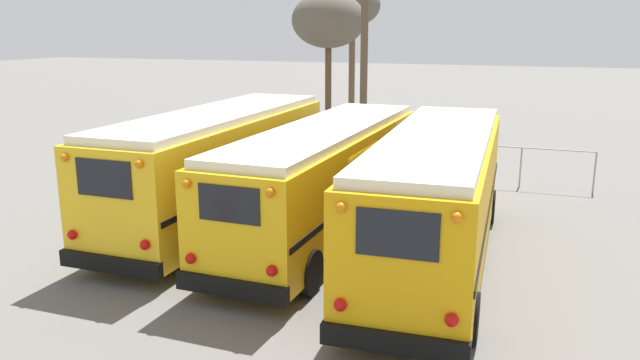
{
  "coord_description": "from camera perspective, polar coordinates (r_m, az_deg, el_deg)",
  "views": [
    {
      "loc": [
        5.3,
        -14.88,
        5.47
      ],
      "look_at": [
        0.0,
        -0.04,
        1.59
      ],
      "focal_mm": 35.0,
      "sensor_mm": 36.0,
      "label": 1
    }
  ],
  "objects": [
    {
      "name": "ground_plane",
      "position": [
        16.71,
        0.05,
        -5.27
      ],
      "size": [
        160.0,
        160.0,
        0.0
      ],
      "primitive_type": "plane",
      "color": "#66635E"
    },
    {
      "name": "school_bus_0",
      "position": [
        17.76,
        -9.22,
        1.52
      ],
      "size": [
        2.67,
        9.86,
        3.2
      ],
      "color": "yellow",
      "rests_on": "ground"
    },
    {
      "name": "school_bus_1",
      "position": [
        16.59,
        0.47,
        0.39
      ],
      "size": [
        2.72,
        10.53,
        2.95
      ],
      "color": "yellow",
      "rests_on": "ground"
    },
    {
      "name": "school_bus_2",
      "position": [
        14.69,
        10.56,
        -1.29
      ],
      "size": [
        2.84,
        10.23,
        3.13
      ],
      "color": "#E5A00C",
      "rests_on": "ground"
    },
    {
      "name": "utility_pole",
      "position": [
        28.53,
        4.07,
        12.09
      ],
      "size": [
        1.8,
        0.33,
        9.01
      ],
      "color": "brown",
      "rests_on": "ground"
    },
    {
      "name": "bare_tree_0",
      "position": [
        35.69,
        2.99,
        15.51
      ],
      "size": [
        3.08,
        3.08,
        7.8
      ],
      "color": "brown",
      "rests_on": "ground"
    },
    {
      "name": "bare_tree_1",
      "position": [
        32.18,
        0.78,
        14.34
      ],
      "size": [
        3.69,
        3.69,
        7.18
      ],
      "color": "brown",
      "rests_on": "ground"
    },
    {
      "name": "fence_line",
      "position": [
        23.37,
        6.19,
        2.66
      ],
      "size": [
        14.35,
        0.06,
        1.42
      ],
      "color": "#939399",
      "rests_on": "ground"
    }
  ]
}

